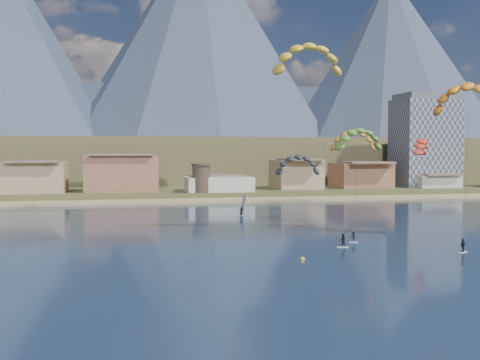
% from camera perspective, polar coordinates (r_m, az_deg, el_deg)
% --- Properties ---
extents(ground, '(2400.00, 2400.00, 0.00)m').
position_cam_1_polar(ground, '(58.75, 6.38, -11.41)').
color(ground, black).
rests_on(ground, ground).
extents(beach, '(2200.00, 12.00, 0.90)m').
position_cam_1_polar(beach, '(161.72, -5.26, -2.11)').
color(beach, tan).
rests_on(beach, ground).
extents(land, '(2200.00, 900.00, 4.00)m').
position_cam_1_polar(land, '(614.55, -9.90, 1.59)').
color(land, brown).
rests_on(land, ground).
extents(foothills, '(940.00, 210.00, 18.00)m').
position_cam_1_polar(foothills, '(289.42, -3.60, 1.90)').
color(foothills, brown).
rests_on(foothills, ground).
extents(mountain_ridge, '(2060.00, 480.00, 400.00)m').
position_cam_1_polar(mountain_ridge, '(888.20, -11.46, 11.73)').
color(mountain_ridge, '#2D374B').
rests_on(mountain_ridge, ground).
extents(town, '(400.00, 24.00, 12.00)m').
position_cam_1_polar(town, '(177.67, -18.78, 0.71)').
color(town, beige).
rests_on(town, ground).
extents(apartment_tower, '(20.00, 16.00, 32.00)m').
position_cam_1_polar(apartment_tower, '(209.05, 17.89, 3.74)').
color(apartment_tower, gray).
rests_on(apartment_tower, ground).
extents(watchtower, '(5.82, 5.82, 8.60)m').
position_cam_1_polar(watchtower, '(169.83, -3.89, 0.21)').
color(watchtower, '#47382D').
rests_on(watchtower, ground).
extents(kitesurfer_yellow, '(13.08, 19.15, 35.38)m').
position_cam_1_polar(kitesurfer_yellow, '(102.87, 6.78, 12.22)').
color(kitesurfer_yellow, silver).
rests_on(kitesurfer_yellow, ground).
extents(kitesurfer_orange, '(16.46, 20.43, 28.92)m').
position_cam_1_polar(kitesurfer_orange, '(103.91, 21.79, 7.94)').
color(kitesurfer_orange, silver).
rests_on(kitesurfer_orange, ground).
extents(kitesurfer_green, '(11.57, 15.04, 21.26)m').
position_cam_1_polar(kitesurfer_green, '(105.56, 11.71, 4.23)').
color(kitesurfer_green, silver).
rests_on(kitesurfer_green, ground).
extents(distant_kite_dark, '(10.14, 6.27, 15.72)m').
position_cam_1_polar(distant_kite_dark, '(121.71, 5.75, 1.84)').
color(distant_kite_dark, '#262626').
rests_on(distant_kite_dark, ground).
extents(distant_kite_orange, '(10.25, 7.72, 20.23)m').
position_cam_1_polar(distant_kite_orange, '(115.91, 11.23, 4.23)').
color(distant_kite_orange, '#262626').
rests_on(distant_kite_orange, ground).
extents(distant_kite_red, '(7.40, 8.55, 18.65)m').
position_cam_1_polar(distant_kite_red, '(132.90, 17.43, 3.40)').
color(distant_kite_red, '#262626').
rests_on(distant_kite_red, ground).
extents(windsurfer, '(3.01, 3.05, 4.81)m').
position_cam_1_polar(windsurfer, '(127.21, 0.24, -2.90)').
color(windsurfer, silver).
rests_on(windsurfer, ground).
extents(buoy, '(0.63, 0.63, 0.63)m').
position_cam_1_polar(buoy, '(77.34, 6.24, -7.82)').
color(buoy, yellow).
rests_on(buoy, ground).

